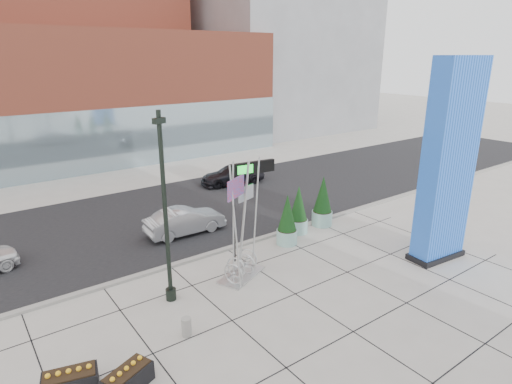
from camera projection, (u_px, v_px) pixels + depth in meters
ground at (260, 291)px, 17.14m from camera, size 160.00×160.00×0.00m
street_asphalt at (157, 218)px, 24.81m from camera, size 80.00×12.00×0.02m
curb_edge at (210, 254)px, 20.19m from camera, size 80.00×0.30×0.12m
tower_podium at (82, 98)px, 36.73m from camera, size 34.00×10.00×11.00m
tower_glass_front at (103, 141)px, 33.97m from camera, size 34.00×0.60×5.00m
building_grey_parking at (274, 55)px, 53.57m from camera, size 20.00×18.00×18.00m
blue_pylon at (448, 167)px, 18.69m from camera, size 2.81×1.47×9.03m
lamp_post at (166, 228)px, 15.66m from camera, size 0.49×0.40×7.28m
public_art_sculpture at (241, 248)px, 17.93m from camera, size 2.48×1.91×5.05m
concrete_bollard at (187, 327)px, 14.35m from camera, size 0.34×0.34×0.66m
overhead_street_sign at (248, 176)px, 18.87m from camera, size 2.16×0.42×4.57m
round_planter_east at (323, 202)px, 23.42m from camera, size 1.13×1.13×2.82m
round_planter_mid at (298, 211)px, 22.45m from camera, size 1.04×1.04×2.59m
round_planter_west at (287, 221)px, 21.10m from camera, size 1.03×1.03×2.58m
box_planter_north at (128, 378)px, 12.03m from camera, size 1.57×1.19×0.77m
box_planter_south at (70, 382)px, 11.89m from camera, size 1.61×1.09×0.81m
car_silver_mid at (185, 221)px, 22.46m from camera, size 4.26×1.58×1.39m
car_dark_east at (233, 175)px, 31.14m from camera, size 4.97×2.69×1.37m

